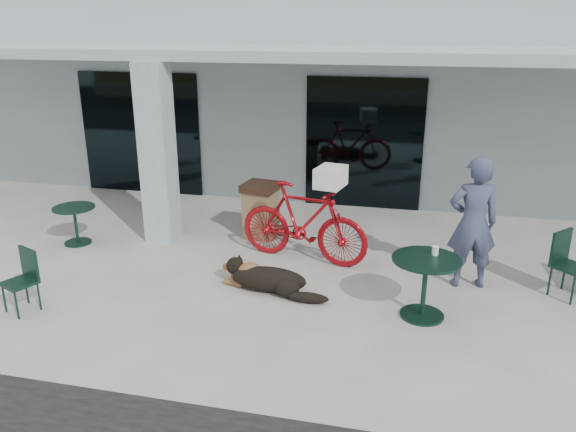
% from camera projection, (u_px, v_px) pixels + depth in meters
% --- Properties ---
extents(ground, '(80.00, 80.00, 0.00)m').
position_uv_depth(ground, '(193.00, 306.00, 7.79)').
color(ground, '#BAB9B0').
rests_on(ground, ground).
extents(building, '(22.00, 7.00, 4.50)m').
position_uv_depth(building, '(311.00, 81.00, 14.87)').
color(building, '#AEBCC5').
rests_on(building, ground).
extents(storefront_glass_left, '(2.80, 0.06, 2.70)m').
position_uv_depth(storefront_glass_left, '(141.00, 134.00, 12.61)').
color(storefront_glass_left, black).
rests_on(storefront_glass_left, ground).
extents(storefront_glass_right, '(2.40, 0.06, 2.70)m').
position_uv_depth(storefront_glass_right, '(364.00, 144.00, 11.54)').
color(storefront_glass_right, black).
rests_on(storefront_glass_right, ground).
extents(column, '(0.50, 0.50, 3.12)m').
position_uv_depth(column, '(158.00, 154.00, 9.71)').
color(column, '#AEBCC5').
rests_on(column, ground).
extents(overhang, '(22.00, 2.80, 0.18)m').
position_uv_depth(overhang, '(260.00, 52.00, 10.05)').
color(overhang, '#AEBCC5').
rests_on(overhang, column).
extents(bicycle, '(2.27, 1.04, 1.31)m').
position_uv_depth(bicycle, '(303.00, 223.00, 9.07)').
color(bicycle, maroon).
rests_on(bicycle, ground).
extents(laundry_basket, '(0.49, 0.60, 0.31)m').
position_uv_depth(laundry_basket, '(331.00, 177.00, 8.63)').
color(laundry_basket, white).
rests_on(laundry_basket, bicycle).
extents(dog, '(1.34, 0.71, 0.43)m').
position_uv_depth(dog, '(269.00, 278.00, 8.14)').
color(dog, black).
rests_on(dog, ground).
extents(cup_near_dog, '(0.11, 0.11, 0.11)m').
position_uv_depth(cup_near_dog, '(249.00, 276.00, 8.58)').
color(cup_near_dog, white).
rests_on(cup_near_dog, ground).
extents(cafe_table_near, '(0.86, 0.86, 0.68)m').
position_uv_depth(cafe_table_near, '(76.00, 225.00, 9.88)').
color(cafe_table_near, '#113023').
rests_on(cafe_table_near, ground).
extents(cafe_chair_near, '(0.53, 0.55, 0.87)m').
position_uv_depth(cafe_chair_near, '(19.00, 282.00, 7.51)').
color(cafe_chair_near, '#113023').
rests_on(cafe_chair_near, ground).
extents(cafe_table_far, '(1.16, 1.16, 0.84)m').
position_uv_depth(cafe_table_far, '(424.00, 288.00, 7.38)').
color(cafe_table_far, '#113023').
rests_on(cafe_table_far, ground).
extents(cafe_chair_far_a, '(0.64, 0.64, 0.95)m').
position_uv_depth(cafe_chair_far_a, '(571.00, 266.00, 7.89)').
color(cafe_chair_far_a, '#113023').
rests_on(cafe_chair_far_a, ground).
extents(person, '(0.80, 0.60, 1.97)m').
position_uv_depth(person, '(473.00, 223.00, 8.09)').
color(person, '#3B4363').
rests_on(person, ground).
extents(cup_on_table, '(0.11, 0.11, 0.12)m').
position_uv_depth(cup_on_table, '(435.00, 251.00, 7.33)').
color(cup_on_table, white).
rests_on(cup_on_table, cafe_table_far).
extents(trash_receptacle, '(0.67, 0.67, 1.01)m').
position_uv_depth(trash_receptacle, '(261.00, 210.00, 10.15)').
color(trash_receptacle, brown).
rests_on(trash_receptacle, ground).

